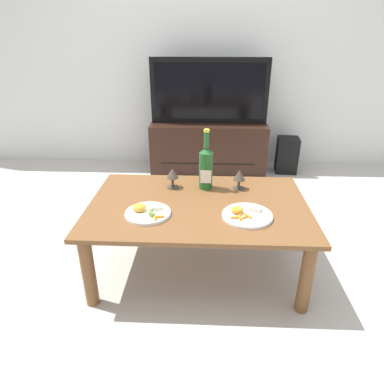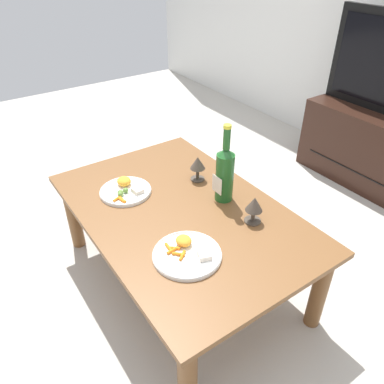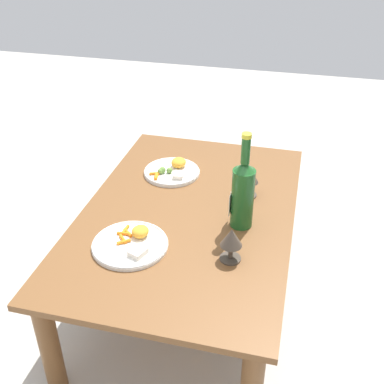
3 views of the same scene
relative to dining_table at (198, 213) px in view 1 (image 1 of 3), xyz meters
The scene contains 11 objects.
ground_plane 0.38m from the dining_table, ahead, with size 6.40×6.40×0.00m, color #B7B2A8.
back_wall 2.14m from the dining_table, 90.00° to the left, with size 6.40×0.10×2.60m, color silver.
dining_table is the anchor object (origin of this frame).
tv_stand 1.63m from the dining_table, 87.99° to the left, with size 1.15×0.43×0.51m.
tv_screen 1.68m from the dining_table, 87.99° to the left, with size 1.13×0.05×0.61m.
floor_speaker 1.86m from the dining_table, 61.95° to the left, with size 0.21×0.21×0.36m, color black.
wine_bottle 0.30m from the dining_table, 79.37° to the left, with size 0.08×0.09×0.38m.
goblet_left 0.31m from the dining_table, 128.34° to the left, with size 0.08×0.08×0.13m.
goblet_right 0.36m from the dining_table, 40.47° to the left, with size 0.07×0.07×0.13m.
dinner_plate_left 0.31m from the dining_table, 152.11° to the right, with size 0.25×0.25×0.05m.
dinner_plate_right 0.31m from the dining_table, 28.40° to the right, with size 0.27×0.27×0.05m.
Camera 1 is at (0.04, -1.72, 1.34)m, focal length 31.62 mm.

